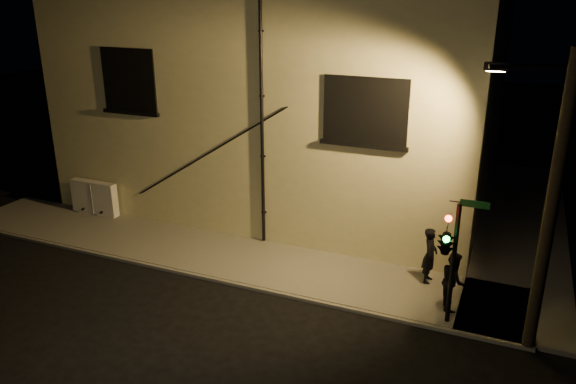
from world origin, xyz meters
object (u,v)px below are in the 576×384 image
at_px(traffic_signal, 447,241).
at_px(streetlamp_pole, 548,201).
at_px(utility_cabinet, 95,197).
at_px(pedestrian_a, 430,255).
at_px(pedestrian_b, 453,281).

xyz_separation_m(traffic_signal, streetlamp_pole, (2.12, -0.09, 1.42)).
relative_size(utility_cabinet, traffic_signal, 0.58).
xyz_separation_m(pedestrian_a, pedestrian_b, (0.84, -1.24, -0.04)).
height_order(utility_cabinet, streetlamp_pole, streetlamp_pole).
height_order(pedestrian_a, pedestrian_b, pedestrian_a).
xyz_separation_m(pedestrian_b, traffic_signal, (-0.19, -0.86, 1.51)).
height_order(utility_cabinet, pedestrian_b, pedestrian_b).
distance_m(utility_cabinet, pedestrian_a, 12.94).
bearing_deg(pedestrian_b, utility_cabinet, 69.73).
distance_m(utility_cabinet, traffic_signal, 13.92).
relative_size(utility_cabinet, pedestrian_b, 1.22).
distance_m(pedestrian_b, streetlamp_pole, 3.63).
bearing_deg(pedestrian_a, traffic_signal, -161.30).
xyz_separation_m(pedestrian_b, streetlamp_pole, (1.93, -0.95, 2.92)).
bearing_deg(streetlamp_pole, utility_cabinet, 170.58).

